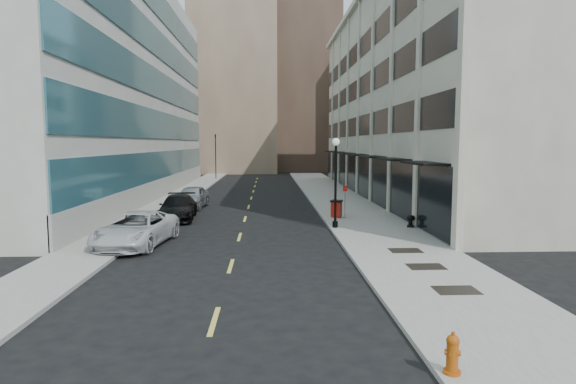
{
  "coord_description": "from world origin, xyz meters",
  "views": [
    {
      "loc": [
        1.51,
        -16.94,
        4.9
      ],
      "look_at": [
        2.59,
        8.96,
        2.27
      ],
      "focal_mm": 30.0,
      "sensor_mm": 36.0,
      "label": 1
    }
  ],
  "objects": [
    {
      "name": "urn_planter",
      "position": [
        9.6,
        9.73,
        0.57
      ],
      "size": [
        0.5,
        0.5,
        0.7
      ],
      "rotation": [
        0.0,
        0.0,
        -0.35
      ],
      "color": "black",
      "rests_on": "sidewalk_right"
    },
    {
      "name": "car_silver_sedan",
      "position": [
        -4.26,
        19.52,
        0.84
      ],
      "size": [
        2.33,
        5.08,
        1.69
      ],
      "primitive_type": "imported",
      "rotation": [
        0.0,
        0.0,
        -0.07
      ],
      "color": "#9DA2A6",
      "rests_on": "ground"
    },
    {
      "name": "skyline_tan_far",
      "position": [
        -14.0,
        78.0,
        11.0
      ],
      "size": [
        12.0,
        14.0,
        22.0
      ],
      "primitive_type": "cube",
      "color": "#9C8266",
      "rests_on": "ground"
    },
    {
      "name": "ground",
      "position": [
        0.0,
        0.0,
        0.0
      ],
      "size": [
        160.0,
        160.0,
        0.0
      ],
      "primitive_type": "plane",
      "color": "black",
      "rests_on": "ground"
    },
    {
      "name": "skyline_tan_near",
      "position": [
        -4.0,
        68.0,
        14.0
      ],
      "size": [
        14.0,
        18.0,
        28.0
      ],
      "primitive_type": "cube",
      "color": "#9C8266",
      "rests_on": "ground"
    },
    {
      "name": "car_white_van",
      "position": [
        -4.8,
        6.0,
        0.81
      ],
      "size": [
        3.36,
        6.1,
        1.62
      ],
      "primitive_type": "imported",
      "rotation": [
        0.0,
        0.0,
        -0.12
      ],
      "color": "silver",
      "rests_on": "ground"
    },
    {
      "name": "sidewalk_left",
      "position": [
        -6.5,
        20.0,
        0.07
      ],
      "size": [
        3.0,
        80.0,
        0.15
      ],
      "primitive_type": "cube",
      "color": "gray",
      "rests_on": "ground"
    },
    {
      "name": "car_black_pickup",
      "position": [
        -4.31,
        14.0,
        0.78
      ],
      "size": [
        2.54,
        5.51,
        1.56
      ],
      "primitive_type": "imported",
      "rotation": [
        0.0,
        0.0,
        0.07
      ],
      "color": "black",
      "rests_on": "ground"
    },
    {
      "name": "skyline_brown",
      "position": [
        8.0,
        72.0,
        17.0
      ],
      "size": [
        12.0,
        16.0,
        34.0
      ],
      "primitive_type": "cube",
      "color": "brown",
      "rests_on": "ground"
    },
    {
      "name": "building_left",
      "position": [
        -15.95,
        27.0,
        9.99
      ],
      "size": [
        16.14,
        46.0,
        20.0
      ],
      "color": "beige",
      "rests_on": "ground"
    },
    {
      "name": "fire_hydrant",
      "position": [
        5.3,
        -7.57,
        0.58
      ],
      "size": [
        0.36,
        0.36,
        0.89
      ],
      "rotation": [
        0.0,
        0.0,
        -0.27
      ],
      "color": "#BC4F0D",
      "rests_on": "sidewalk_right"
    },
    {
      "name": "grate_near",
      "position": [
        7.6,
        -2.0,
        0.15
      ],
      "size": [
        1.4,
        1.0,
        0.01
      ],
      "primitive_type": "cube",
      "color": "black",
      "rests_on": "sidewalk_right"
    },
    {
      "name": "sign_post",
      "position": [
        6.4,
        13.24,
        1.6
      ],
      "size": [
        0.26,
        0.11,
        2.22
      ],
      "rotation": [
        0.0,
        0.0,
        -0.31
      ],
      "color": "slate",
      "rests_on": "sidewalk_right"
    },
    {
      "name": "building_right",
      "position": [
        16.94,
        26.99,
        8.99
      ],
      "size": [
        15.3,
        46.5,
        18.25
      ],
      "color": "beige",
      "rests_on": "ground"
    },
    {
      "name": "grate_mid",
      "position": [
        7.6,
        1.0,
        0.15
      ],
      "size": [
        1.4,
        1.0,
        0.01
      ],
      "primitive_type": "cube",
      "color": "black",
      "rests_on": "sidewalk_right"
    },
    {
      "name": "road_centerline",
      "position": [
        0.0,
        17.0,
        0.01
      ],
      "size": [
        0.15,
        68.2,
        0.01
      ],
      "color": "#D8CC4C",
      "rests_on": "ground"
    },
    {
      "name": "skyline_stone",
      "position": [
        18.0,
        66.0,
        10.0
      ],
      "size": [
        10.0,
        14.0,
        20.0
      ],
      "primitive_type": "cube",
      "color": "beige",
      "rests_on": "ground"
    },
    {
      "name": "trash_bin",
      "position": [
        5.91,
        13.59,
        0.75
      ],
      "size": [
        0.89,
        0.89,
        1.11
      ],
      "rotation": [
        0.0,
        0.0,
        -0.41
      ],
      "color": "#A7170B",
      "rests_on": "sidewalk_right"
    },
    {
      "name": "lamppost",
      "position": [
        5.3,
        9.81,
        3.18
      ],
      "size": [
        0.43,
        0.43,
        5.16
      ],
      "color": "black",
      "rests_on": "sidewalk_right"
    },
    {
      "name": "traffic_signal",
      "position": [
        -5.5,
        48.0,
        5.72
      ],
      "size": [
        0.66,
        0.66,
        6.98
      ],
      "color": "black",
      "rests_on": "ground"
    },
    {
      "name": "sidewalk_right",
      "position": [
        7.5,
        20.0,
        0.07
      ],
      "size": [
        5.0,
        80.0,
        0.15
      ],
      "primitive_type": "cube",
      "color": "gray",
      "rests_on": "ground"
    },
    {
      "name": "grate_far",
      "position": [
        7.6,
        3.8,
        0.15
      ],
      "size": [
        1.4,
        1.0,
        0.01
      ],
      "primitive_type": "cube",
      "color": "black",
      "rests_on": "sidewalk_right"
    }
  ]
}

